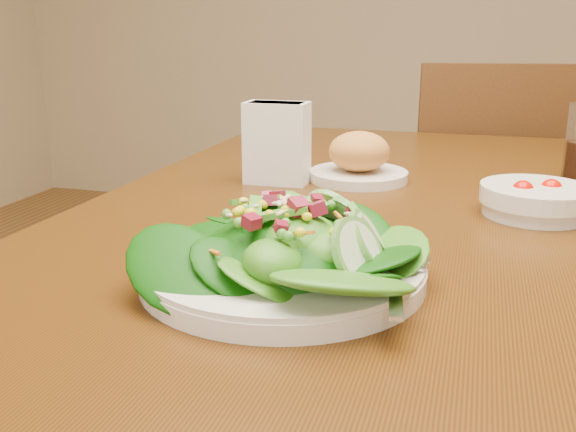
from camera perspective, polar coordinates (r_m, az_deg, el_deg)
name	(u,v)px	position (r m, az deg, el deg)	size (l,w,h in m)	color
dining_table	(389,267)	(1.01, 8.96, -4.48)	(0.90, 1.40, 0.75)	#42270A
chair_far	(481,218)	(1.89, 16.80, -0.13)	(0.49, 0.50, 0.92)	#45270F
salad_plate	(292,252)	(0.67, 0.35, -3.19)	(0.30, 0.30, 0.09)	silver
bread_plate	(359,161)	(1.12, 6.32, 4.92)	(0.17, 0.17, 0.09)	silver
tomato_bowl	(536,200)	(0.97, 21.17, 1.35)	(0.15, 0.15, 0.05)	silver
napkin_holder	(277,141)	(1.09, -0.99, 6.70)	(0.11, 0.06, 0.14)	white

